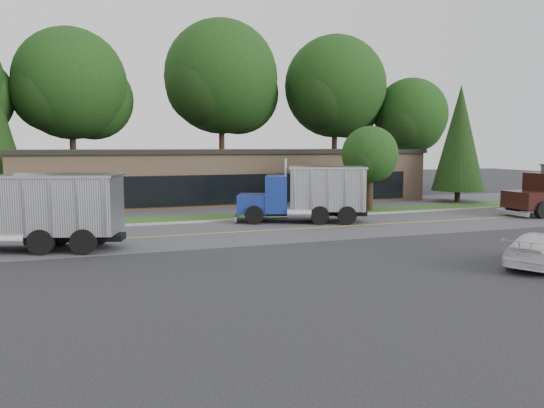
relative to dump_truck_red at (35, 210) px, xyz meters
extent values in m
plane|color=#36363B|center=(11.12, -7.24, -1.81)|extent=(140.00, 140.00, 0.00)
cube|color=#58585D|center=(11.12, 1.76, -1.81)|extent=(60.00, 8.00, 0.02)
cube|color=gold|center=(11.12, 1.76, -1.81)|extent=(60.00, 0.12, 0.01)
cube|color=#9E9E99|center=(11.12, 5.96, -1.81)|extent=(60.00, 0.30, 0.12)
cube|color=#2D571D|center=(11.12, 7.76, -1.81)|extent=(60.00, 3.40, 0.03)
cube|color=#58585D|center=(11.12, 12.76, -1.81)|extent=(60.00, 7.00, 0.02)
cube|color=tan|center=(13.12, 18.76, 0.19)|extent=(32.00, 12.00, 4.00)
cylinder|color=#382619|center=(1.12, 26.76, 0.94)|extent=(0.56, 0.56, 5.49)
sphere|color=black|center=(1.12, 26.76, 8.39)|extent=(10.04, 10.04, 10.04)
sphere|color=black|center=(3.00, 28.01, 7.14)|extent=(7.53, 7.53, 7.53)
sphere|color=black|center=(-0.45, 25.81, 7.45)|extent=(6.91, 6.91, 6.91)
cylinder|color=#382619|center=(15.12, 26.76, 1.26)|extent=(0.56, 0.56, 6.14)
sphere|color=black|center=(15.12, 26.76, 9.59)|extent=(11.22, 11.22, 11.22)
sphere|color=black|center=(17.22, 28.16, 8.19)|extent=(8.41, 8.41, 8.41)
sphere|color=black|center=(13.37, 25.70, 8.54)|extent=(7.71, 7.71, 7.71)
cylinder|color=#382619|center=(27.12, 25.76, 1.10)|extent=(0.56, 0.56, 5.80)
sphere|color=black|center=(27.12, 25.76, 8.97)|extent=(10.61, 10.61, 10.61)
sphere|color=black|center=(29.11, 27.08, 7.65)|extent=(7.96, 7.96, 7.96)
sphere|color=black|center=(25.46, 24.76, 7.98)|extent=(7.30, 7.30, 7.30)
cylinder|color=#382619|center=(35.12, 23.76, 0.32)|extent=(0.56, 0.56, 4.26)
sphere|color=black|center=(35.12, 23.76, 6.10)|extent=(7.78, 7.78, 7.78)
sphere|color=black|center=(36.58, 24.73, 5.13)|extent=(5.84, 5.84, 5.84)
sphere|color=black|center=(33.90, 23.03, 5.37)|extent=(5.35, 5.35, 5.35)
cylinder|color=#382619|center=(31.12, 10.76, -1.31)|extent=(0.44, 0.44, 1.00)
cone|color=black|center=(31.12, 10.76, 3.45)|extent=(4.21, 4.21, 8.60)
cylinder|color=#382619|center=(21.12, 7.76, -0.72)|extent=(0.56, 0.56, 2.17)
sphere|color=black|center=(21.12, 7.76, 2.22)|extent=(3.97, 3.97, 3.97)
sphere|color=black|center=(21.86, 8.25, 1.73)|extent=(2.97, 2.97, 2.97)
sphere|color=black|center=(20.50, 7.38, 1.85)|extent=(2.73, 2.73, 2.73)
cube|color=black|center=(-0.23, 0.07, -1.24)|extent=(8.13, 3.28, 0.28)
cube|color=silver|center=(1.13, -0.34, 0.21)|extent=(5.40, 3.79, 2.50)
cube|color=silver|center=(1.13, -0.34, 1.51)|extent=(5.59, 3.97, 0.12)
cylinder|color=black|center=(1.80, 0.67, -1.24)|extent=(1.15, 0.65, 1.10)
cylinder|color=black|center=(1.15, -1.54, -1.24)|extent=(1.15, 0.65, 1.10)
cube|color=black|center=(14.69, 4.11, -1.24)|extent=(7.22, 3.59, 0.28)
cube|color=navy|center=(11.71, 5.27, -0.69)|extent=(2.47, 2.78, 1.10)
cube|color=navy|center=(13.05, 4.75, -0.09)|extent=(2.06, 2.70, 2.20)
cube|color=black|center=(12.53, 4.95, 0.31)|extent=(0.81, 1.98, 0.90)
cube|color=silver|center=(15.89, 3.65, 0.21)|extent=(5.01, 3.92, 2.50)
cube|color=silver|center=(15.89, 3.65, 1.51)|extent=(5.20, 4.11, 0.12)
cylinder|color=black|center=(12.27, 6.28, -1.24)|extent=(1.15, 0.72, 1.10)
cylinder|color=black|center=(11.44, 4.14, -1.24)|extent=(1.15, 0.72, 1.10)
cylinder|color=black|center=(16.60, 4.61, -1.24)|extent=(1.15, 0.72, 1.10)
cylinder|color=black|center=(15.77, 2.46, -1.24)|extent=(1.15, 0.72, 1.10)
cube|color=black|center=(29.23, 1.63, -0.69)|extent=(2.16, 2.41, 1.10)
cube|color=black|center=(30.25, 1.68, 0.31)|extent=(0.18, 2.10, 0.90)
cylinder|color=black|center=(29.35, 2.79, -1.24)|extent=(1.12, 0.41, 1.10)
cylinder|color=black|center=(29.48, 0.49, -1.24)|extent=(1.12, 0.41, 1.10)
imported|color=silver|center=(18.62, -9.94, -1.15)|extent=(4.88, 3.71, 1.32)
camera|label=1|loc=(2.24, -25.33, 2.81)|focal=35.00mm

